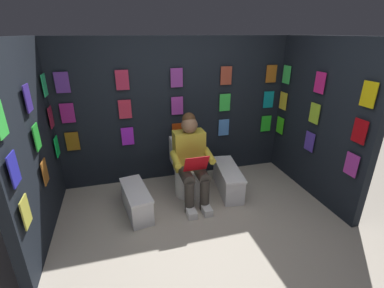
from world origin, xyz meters
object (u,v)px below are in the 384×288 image
Objects in this scene: comic_longbox_near at (228,179)px; toilet at (187,170)px; person_reading at (191,160)px; comic_longbox_far at (136,201)px.

toilet is at bearing -7.75° from comic_longbox_near.
toilet reaches higher than comic_longbox_near.
comic_longbox_far is (0.74, 0.11, -0.43)m from person_reading.
toilet is 1.05× the size of comic_longbox_far.
toilet is 0.82m from comic_longbox_far.
person_reading reaches higher than comic_longbox_near.
toilet is 0.60m from comic_longbox_near.
comic_longbox_far is at bearing 23.62° from toilet.
comic_longbox_near is 1.31m from comic_longbox_far.
comic_longbox_far is at bearing 7.52° from person_reading.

